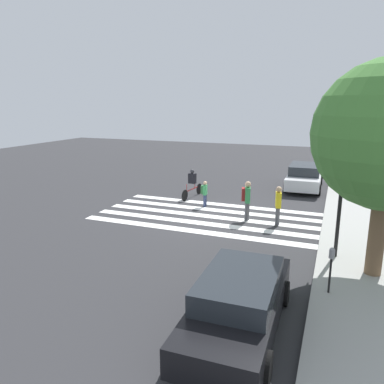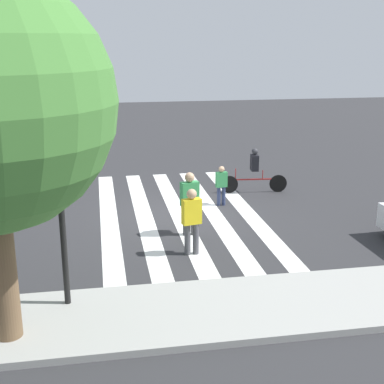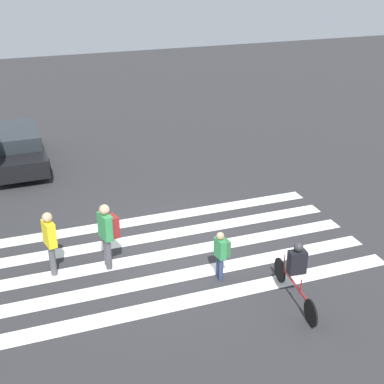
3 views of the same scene
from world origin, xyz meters
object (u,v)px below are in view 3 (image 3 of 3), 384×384
object	(u,v)px
pedestrian_adult_blue_shirt	(221,252)
cyclist_near_curb	(296,270)
pedestrian_child_with_backpack	(50,240)
pedestrian_adult_yellow_jacket	(108,231)
car_parked_dark_suv	(17,147)

from	to	relation	value
pedestrian_adult_blue_shirt	cyclist_near_curb	size ratio (longest dim) A/B	0.56
pedestrian_adult_blue_shirt	pedestrian_child_with_backpack	xyz separation A→B (m)	(1.66, 3.87, 0.20)
pedestrian_adult_blue_shirt	pedestrian_adult_yellow_jacket	bearing A→B (deg)	52.65
pedestrian_adult_blue_shirt	pedestrian_child_with_backpack	bearing A→B (deg)	60.05
cyclist_near_curb	car_parked_dark_suv	size ratio (longest dim) A/B	0.49
pedestrian_adult_yellow_jacket	pedestrian_adult_blue_shirt	bearing A→B (deg)	-134.63
pedestrian_adult_yellow_jacket	pedestrian_child_with_backpack	size ratio (longest dim) A/B	1.04
pedestrian_adult_blue_shirt	pedestrian_child_with_backpack	world-z (taller)	pedestrian_child_with_backpack
cyclist_near_curb	pedestrian_child_with_backpack	bearing A→B (deg)	64.39
pedestrian_child_with_backpack	pedestrian_adult_blue_shirt	bearing A→B (deg)	53.66
cyclist_near_curb	pedestrian_adult_yellow_jacket	bearing A→B (deg)	57.55
pedestrian_adult_blue_shirt	car_parked_dark_suv	world-z (taller)	car_parked_dark_suv
pedestrian_adult_blue_shirt	car_parked_dark_suv	distance (m)	10.45
pedestrian_adult_blue_shirt	car_parked_dark_suv	size ratio (longest dim) A/B	0.27
pedestrian_adult_blue_shirt	car_parked_dark_suv	xyz separation A→B (m)	(9.56, 4.22, -0.04)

